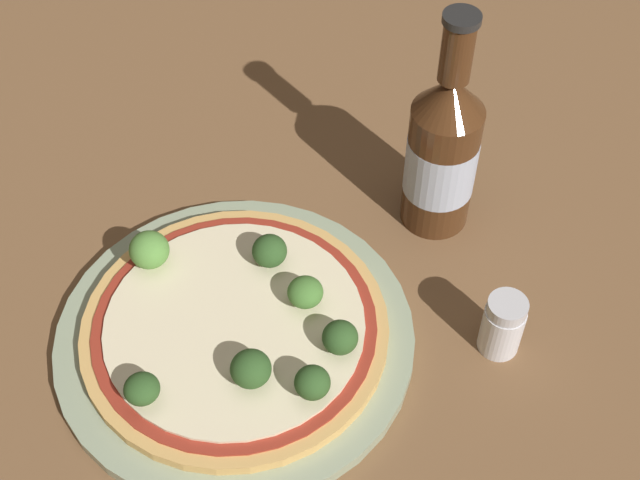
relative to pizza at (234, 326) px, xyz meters
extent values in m
plane|color=brown|center=(0.00, -0.01, -0.02)|extent=(3.00, 3.00, 0.00)
cylinder|color=#93A384|center=(0.00, 0.00, -0.01)|extent=(0.29, 0.29, 0.01)
cylinder|color=tan|center=(0.00, 0.00, 0.00)|extent=(0.24, 0.24, 0.01)
cylinder|color=maroon|center=(0.00, 0.00, 0.00)|extent=(0.23, 0.23, 0.00)
cylinder|color=beige|center=(0.00, 0.00, 0.01)|extent=(0.21, 0.21, 0.00)
cylinder|color=#89A866|center=(0.05, -0.02, 0.01)|extent=(0.01, 0.01, 0.01)
ellipsoid|color=#2D5123|center=(0.05, -0.02, 0.02)|extent=(0.03, 0.03, 0.03)
cylinder|color=#89A866|center=(0.07, 0.05, 0.01)|extent=(0.01, 0.01, 0.01)
ellipsoid|color=#2D5123|center=(0.07, 0.05, 0.02)|extent=(0.03, 0.03, 0.03)
cylinder|color=#89A866|center=(-0.09, -0.01, 0.01)|extent=(0.01, 0.01, 0.01)
ellipsoid|color=#568E3D|center=(-0.09, -0.01, 0.02)|extent=(0.03, 0.03, 0.03)
cylinder|color=#89A866|center=(0.01, -0.09, 0.01)|extent=(0.01, 0.01, 0.01)
ellipsoid|color=#2D5123|center=(0.01, -0.09, 0.02)|extent=(0.03, 0.03, 0.02)
cylinder|color=#89A866|center=(-0.03, 0.06, 0.01)|extent=(0.01, 0.01, 0.01)
ellipsoid|color=#2D5123|center=(-0.03, 0.06, 0.02)|extent=(0.03, 0.03, 0.03)
cylinder|color=#89A866|center=(0.03, 0.05, 0.01)|extent=(0.01, 0.01, 0.01)
ellipsoid|color=#477A33|center=(0.03, 0.05, 0.02)|extent=(0.03, 0.03, 0.02)
cylinder|color=#89A866|center=(0.09, 0.00, 0.01)|extent=(0.01, 0.01, 0.01)
ellipsoid|color=#2D5123|center=(0.09, 0.00, 0.02)|extent=(0.03, 0.03, 0.02)
cylinder|color=#472814|center=(0.01, 0.22, 0.04)|extent=(0.06, 0.06, 0.12)
cylinder|color=#B2BCD1|center=(0.01, 0.22, 0.05)|extent=(0.06, 0.06, 0.06)
cone|color=#472814|center=(0.01, 0.22, 0.12)|extent=(0.06, 0.06, 0.03)
cylinder|color=#472814|center=(0.01, 0.22, 0.17)|extent=(0.03, 0.03, 0.05)
cylinder|color=black|center=(0.01, 0.22, 0.19)|extent=(0.03, 0.03, 0.01)
cylinder|color=silver|center=(0.15, 0.15, 0.00)|extent=(0.03, 0.03, 0.05)
cylinder|color=silver|center=(0.15, 0.15, 0.03)|extent=(0.03, 0.03, 0.01)
camera|label=1|loc=(0.34, -0.22, 0.58)|focal=50.00mm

